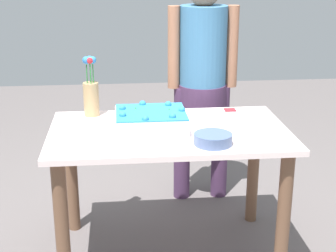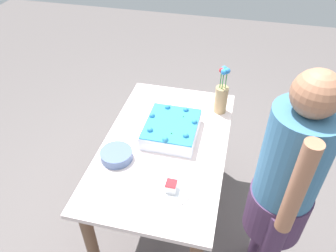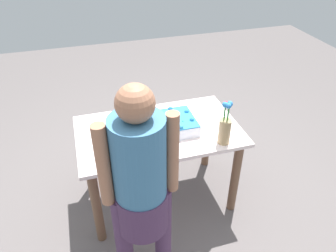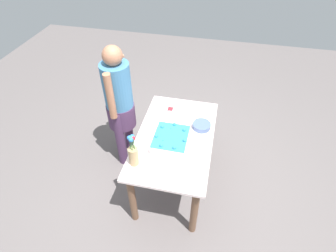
{
  "view_description": "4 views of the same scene",
  "coord_description": "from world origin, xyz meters",
  "px_view_note": "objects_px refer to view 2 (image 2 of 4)",
  "views": [
    {
      "loc": [
        -0.26,
        -2.55,
        1.6
      ],
      "look_at": [
        -0.0,
        0.01,
        0.74
      ],
      "focal_mm": 55.0,
      "sensor_mm": 36.0,
      "label": 1
    },
    {
      "loc": [
        1.44,
        0.36,
        2.1
      ],
      "look_at": [
        -0.1,
        -0.0,
        0.78
      ],
      "focal_mm": 35.0,
      "sensor_mm": 36.0,
      "label": 2
    },
    {
      "loc": [
        0.51,
        2.01,
        2.18
      ],
      "look_at": [
        -0.08,
        -0.0,
        0.75
      ],
      "focal_mm": 35.0,
      "sensor_mm": 36.0,
      "label": 3
    },
    {
      "loc": [
        -1.83,
        -0.33,
        2.57
      ],
      "look_at": [
        -0.02,
        0.07,
        0.87
      ],
      "focal_mm": 28.0,
      "sensor_mm": 36.0,
      "label": 4
    }
  ],
  "objects_px": {
    "flower_vase": "(221,95)",
    "fruit_bowl": "(116,155)",
    "serving_plate_with_slice": "(171,189)",
    "person_standing": "(285,185)",
    "cake_knife": "(153,97)",
    "sheet_cake": "(172,129)"
  },
  "relations": [
    {
      "from": "flower_vase",
      "to": "fruit_bowl",
      "type": "height_order",
      "value": "flower_vase"
    },
    {
      "from": "fruit_bowl",
      "to": "serving_plate_with_slice",
      "type": "bearing_deg",
      "value": 66.18
    },
    {
      "from": "fruit_bowl",
      "to": "person_standing",
      "type": "height_order",
      "value": "person_standing"
    },
    {
      "from": "serving_plate_with_slice",
      "to": "person_standing",
      "type": "relative_size",
      "value": 0.14
    },
    {
      "from": "cake_knife",
      "to": "serving_plate_with_slice",
      "type": "bearing_deg",
      "value": 174.28
    },
    {
      "from": "sheet_cake",
      "to": "cake_knife",
      "type": "bearing_deg",
      "value": -148.69
    },
    {
      "from": "cake_knife",
      "to": "flower_vase",
      "type": "xyz_separation_m",
      "value": [
        0.06,
        0.5,
        0.13
      ]
    },
    {
      "from": "flower_vase",
      "to": "fruit_bowl",
      "type": "relative_size",
      "value": 1.83
    },
    {
      "from": "cake_knife",
      "to": "flower_vase",
      "type": "height_order",
      "value": "flower_vase"
    },
    {
      "from": "sheet_cake",
      "to": "flower_vase",
      "type": "bearing_deg",
      "value": 140.01
    },
    {
      "from": "fruit_bowl",
      "to": "person_standing",
      "type": "bearing_deg",
      "value": 84.0
    },
    {
      "from": "cake_knife",
      "to": "fruit_bowl",
      "type": "height_order",
      "value": "fruit_bowl"
    },
    {
      "from": "flower_vase",
      "to": "fruit_bowl",
      "type": "bearing_deg",
      "value": -41.45
    },
    {
      "from": "flower_vase",
      "to": "person_standing",
      "type": "relative_size",
      "value": 0.23
    },
    {
      "from": "person_standing",
      "to": "fruit_bowl",
      "type": "bearing_deg",
      "value": -6.0
    },
    {
      "from": "serving_plate_with_slice",
      "to": "flower_vase",
      "type": "height_order",
      "value": "flower_vase"
    },
    {
      "from": "flower_vase",
      "to": "cake_knife",
      "type": "bearing_deg",
      "value": -96.41
    },
    {
      "from": "serving_plate_with_slice",
      "to": "cake_knife",
      "type": "bearing_deg",
      "value": -158.11
    },
    {
      "from": "serving_plate_with_slice",
      "to": "person_standing",
      "type": "xyz_separation_m",
      "value": [
        -0.06,
        0.55,
        0.11
      ]
    },
    {
      "from": "fruit_bowl",
      "to": "person_standing",
      "type": "xyz_separation_m",
      "value": [
        0.1,
        0.92,
        0.1
      ]
    },
    {
      "from": "sheet_cake",
      "to": "fruit_bowl",
      "type": "distance_m",
      "value": 0.39
    },
    {
      "from": "serving_plate_with_slice",
      "to": "flower_vase",
      "type": "relative_size",
      "value": 0.62
    }
  ]
}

